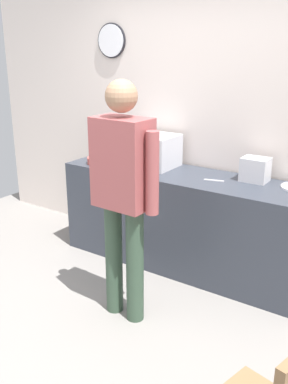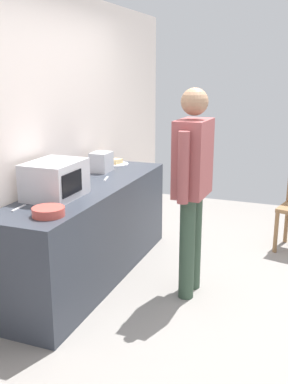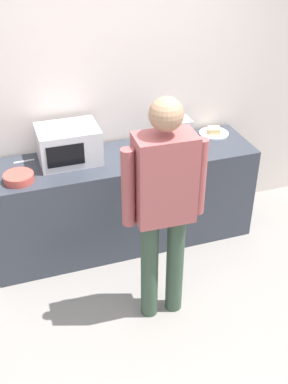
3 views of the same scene
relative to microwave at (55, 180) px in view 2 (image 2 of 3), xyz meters
name	(u,v)px [view 2 (image 2 of 3)]	position (x,y,z in m)	size (l,w,h in m)	color
ground_plane	(219,297)	(0.45, -1.30, -1.04)	(6.00, 6.00, 0.00)	gray
back_wall	(51,138)	(0.45, 0.30, 0.27)	(5.40, 0.13, 2.60)	silver
kitchen_counter	(91,232)	(0.44, -0.08, -0.59)	(2.33, 0.62, 0.89)	#333842
microwave	(55,180)	(0.00, 0.00, 0.00)	(0.50, 0.39, 0.30)	silver
sandwich_plate	(116,163)	(1.37, 0.08, -0.13)	(0.27, 0.27, 0.07)	white
salad_bowl	(48,212)	(-0.44, -0.21, -0.12)	(0.24, 0.24, 0.06)	#C64C42
toaster	(101,162)	(1.01, 0.08, -0.05)	(0.22, 0.18, 0.20)	silver
fork_utensil	(19,208)	(-0.37, 0.10, -0.15)	(0.17, 0.02, 0.01)	silver
spoon_utensil	(106,179)	(0.72, -0.11, -0.15)	(0.17, 0.02, 0.01)	silver
person_standing	(192,178)	(0.46, -1.03, 0.00)	(0.59, 0.25, 1.77)	#344B39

